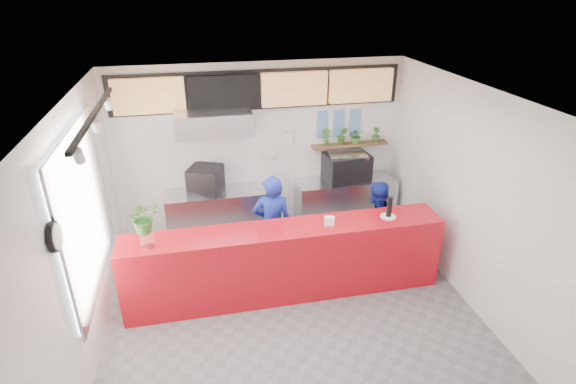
{
  "coord_description": "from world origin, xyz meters",
  "views": [
    {
      "loc": [
        -1.09,
        -4.83,
        4.22
      ],
      "look_at": [
        0.1,
        0.7,
        1.5
      ],
      "focal_mm": 28.0,
      "sensor_mm": 36.0,
      "label": 1
    }
  ],
  "objects_px": {
    "panini_oven": "(206,180)",
    "staff_right": "(374,224)",
    "service_counter": "(286,261)",
    "espresso_machine": "(346,167)",
    "staff_center": "(273,225)",
    "pepper_mill": "(389,207)"
  },
  "relations": [
    {
      "from": "espresso_machine",
      "to": "service_counter",
      "type": "bearing_deg",
      "value": -135.15
    },
    {
      "from": "pepper_mill",
      "to": "staff_right",
      "type": "bearing_deg",
      "value": 88.72
    },
    {
      "from": "staff_center",
      "to": "service_counter",
      "type": "bearing_deg",
      "value": 109.27
    },
    {
      "from": "panini_oven",
      "to": "service_counter",
      "type": "bearing_deg",
      "value": -38.49
    },
    {
      "from": "service_counter",
      "to": "staff_right",
      "type": "height_order",
      "value": "staff_right"
    },
    {
      "from": "staff_center",
      "to": "staff_right",
      "type": "distance_m",
      "value": 1.61
    },
    {
      "from": "service_counter",
      "to": "panini_oven",
      "type": "distance_m",
      "value": 2.14
    },
    {
      "from": "panini_oven",
      "to": "staff_center",
      "type": "distance_m",
      "value": 1.55
    },
    {
      "from": "staff_center",
      "to": "panini_oven",
      "type": "bearing_deg",
      "value": -40.92
    },
    {
      "from": "service_counter",
      "to": "staff_right",
      "type": "xyz_separation_m",
      "value": [
        1.52,
        0.47,
        0.17
      ]
    },
    {
      "from": "panini_oven",
      "to": "staff_right",
      "type": "height_order",
      "value": "staff_right"
    },
    {
      "from": "panini_oven",
      "to": "staff_right",
      "type": "distance_m",
      "value": 2.88
    },
    {
      "from": "service_counter",
      "to": "pepper_mill",
      "type": "relative_size",
      "value": 14.89
    },
    {
      "from": "staff_right",
      "to": "pepper_mill",
      "type": "bearing_deg",
      "value": 67.27
    },
    {
      "from": "espresso_machine",
      "to": "staff_right",
      "type": "distance_m",
      "value": 1.39
    },
    {
      "from": "panini_oven",
      "to": "staff_right",
      "type": "relative_size",
      "value": 0.36
    },
    {
      "from": "panini_oven",
      "to": "pepper_mill",
      "type": "xyz_separation_m",
      "value": [
        2.51,
        -1.8,
        0.14
      ]
    },
    {
      "from": "staff_center",
      "to": "pepper_mill",
      "type": "relative_size",
      "value": 5.41
    },
    {
      "from": "service_counter",
      "to": "pepper_mill",
      "type": "distance_m",
      "value": 1.67
    },
    {
      "from": "staff_right",
      "to": "panini_oven",
      "type": "bearing_deg",
      "value": -49.22
    },
    {
      "from": "staff_center",
      "to": "espresso_machine",
      "type": "bearing_deg",
      "value": -130.56
    },
    {
      "from": "service_counter",
      "to": "espresso_machine",
      "type": "bearing_deg",
      "value": 50.34
    }
  ]
}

